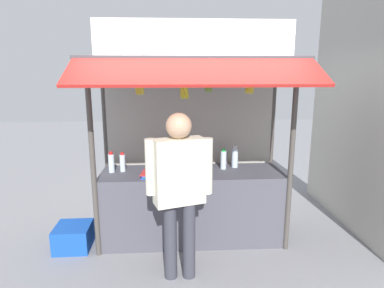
{
  "coord_description": "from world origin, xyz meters",
  "views": [
    {
      "loc": [
        -0.23,
        -3.87,
        2.11
      ],
      "look_at": [
        0.0,
        0.0,
        1.24
      ],
      "focal_mm": 30.87,
      "sensor_mm": 36.0,
      "label": 1
    }
  ],
  "objects_px": {
    "banana_bunch_inner_right": "(250,86)",
    "banana_bunch_inner_left": "(185,91)",
    "vendor_person": "(179,182)",
    "banana_bunch_leftmost": "(140,87)",
    "water_bottle_mid_left": "(235,157)",
    "magazine_stack_far_right": "(186,170)",
    "banana_bunch_rightmost": "(208,85)",
    "water_bottle_back_left": "(223,160)",
    "water_bottle_left": "(111,163)",
    "magazine_stack_mid_right": "(151,174)",
    "water_bottle_center": "(123,163)",
    "water_bottle_right": "(187,157)",
    "water_bottle_front_right": "(202,161)",
    "plastic_crate": "(73,237)"
  },
  "relations": [
    {
      "from": "water_bottle_center",
      "to": "banana_bunch_inner_left",
      "type": "distance_m",
      "value": 1.27
    },
    {
      "from": "water_bottle_back_left",
      "to": "plastic_crate",
      "type": "relative_size",
      "value": 0.64
    },
    {
      "from": "banana_bunch_rightmost",
      "to": "plastic_crate",
      "type": "height_order",
      "value": "banana_bunch_rightmost"
    },
    {
      "from": "magazine_stack_far_right",
      "to": "banana_bunch_leftmost",
      "type": "relative_size",
      "value": 1.1
    },
    {
      "from": "water_bottle_back_left",
      "to": "magazine_stack_mid_right",
      "type": "xyz_separation_m",
      "value": [
        -0.9,
        -0.24,
        -0.1
      ]
    },
    {
      "from": "magazine_stack_mid_right",
      "to": "plastic_crate",
      "type": "distance_m",
      "value": 1.22
    },
    {
      "from": "banana_bunch_inner_right",
      "to": "vendor_person",
      "type": "relative_size",
      "value": 0.15
    },
    {
      "from": "banana_bunch_rightmost",
      "to": "water_bottle_right",
      "type": "bearing_deg",
      "value": 109.16
    },
    {
      "from": "magazine_stack_far_right",
      "to": "plastic_crate",
      "type": "distance_m",
      "value": 1.58
    },
    {
      "from": "banana_bunch_inner_left",
      "to": "water_bottle_right",
      "type": "bearing_deg",
      "value": 85.14
    },
    {
      "from": "water_bottle_left",
      "to": "vendor_person",
      "type": "relative_size",
      "value": 0.15
    },
    {
      "from": "magazine_stack_far_right",
      "to": "banana_bunch_leftmost",
      "type": "bearing_deg",
      "value": -142.67
    },
    {
      "from": "water_bottle_front_right",
      "to": "banana_bunch_rightmost",
      "type": "height_order",
      "value": "banana_bunch_rightmost"
    },
    {
      "from": "magazine_stack_mid_right",
      "to": "plastic_crate",
      "type": "xyz_separation_m",
      "value": [
        -0.95,
        -0.02,
        -0.77
      ]
    },
    {
      "from": "water_bottle_left",
      "to": "banana_bunch_inner_right",
      "type": "height_order",
      "value": "banana_bunch_inner_right"
    },
    {
      "from": "water_bottle_right",
      "to": "magazine_stack_mid_right",
      "type": "relative_size",
      "value": 1.09
    },
    {
      "from": "water_bottle_left",
      "to": "magazine_stack_far_right",
      "type": "relative_size",
      "value": 0.9
    },
    {
      "from": "water_bottle_front_right",
      "to": "plastic_crate",
      "type": "distance_m",
      "value": 1.8
    },
    {
      "from": "magazine_stack_mid_right",
      "to": "vendor_person",
      "type": "bearing_deg",
      "value": -64.43
    },
    {
      "from": "vendor_person",
      "to": "banana_bunch_rightmost",
      "type": "bearing_deg",
      "value": -147.75
    },
    {
      "from": "water_bottle_back_left",
      "to": "banana_bunch_inner_left",
      "type": "height_order",
      "value": "banana_bunch_inner_left"
    },
    {
      "from": "water_bottle_center",
      "to": "vendor_person",
      "type": "height_order",
      "value": "vendor_person"
    },
    {
      "from": "magazine_stack_mid_right",
      "to": "water_bottle_left",
      "type": "bearing_deg",
      "value": 159.52
    },
    {
      "from": "magazine_stack_mid_right",
      "to": "plastic_crate",
      "type": "relative_size",
      "value": 0.7
    },
    {
      "from": "water_bottle_mid_left",
      "to": "banana_bunch_inner_right",
      "type": "relative_size",
      "value": 1.14
    },
    {
      "from": "banana_bunch_inner_right",
      "to": "banana_bunch_inner_left",
      "type": "xyz_separation_m",
      "value": [
        -0.68,
        -0.0,
        -0.05
      ]
    },
    {
      "from": "water_bottle_center",
      "to": "banana_bunch_inner_right",
      "type": "distance_m",
      "value": 1.79
    },
    {
      "from": "water_bottle_center",
      "to": "banana_bunch_leftmost",
      "type": "relative_size",
      "value": 0.92
    },
    {
      "from": "water_bottle_left",
      "to": "magazine_stack_mid_right",
      "type": "height_order",
      "value": "water_bottle_left"
    },
    {
      "from": "water_bottle_mid_left",
      "to": "water_bottle_front_right",
      "type": "bearing_deg",
      "value": -160.5
    },
    {
      "from": "magazine_stack_far_right",
      "to": "banana_bunch_inner_right",
      "type": "xyz_separation_m",
      "value": [
        0.65,
        -0.37,
        1.01
      ]
    },
    {
      "from": "water_bottle_front_right",
      "to": "banana_bunch_inner_left",
      "type": "height_order",
      "value": "banana_bunch_inner_left"
    },
    {
      "from": "water_bottle_back_left",
      "to": "banana_bunch_inner_right",
      "type": "height_order",
      "value": "banana_bunch_inner_right"
    },
    {
      "from": "water_bottle_center",
      "to": "plastic_crate",
      "type": "distance_m",
      "value": 1.06
    },
    {
      "from": "water_bottle_center",
      "to": "magazine_stack_mid_right",
      "type": "xyz_separation_m",
      "value": [
        0.36,
        -0.21,
        -0.09
      ]
    },
    {
      "from": "water_bottle_right",
      "to": "water_bottle_left",
      "type": "distance_m",
      "value": 0.93
    },
    {
      "from": "water_bottle_right",
      "to": "banana_bunch_inner_left",
      "type": "bearing_deg",
      "value": -94.86
    },
    {
      "from": "water_bottle_right",
      "to": "banana_bunch_leftmost",
      "type": "bearing_deg",
      "value": -131.63
    },
    {
      "from": "water_bottle_right",
      "to": "banana_bunch_rightmost",
      "type": "distance_m",
      "value": 1.1
    },
    {
      "from": "banana_bunch_leftmost",
      "to": "water_bottle_mid_left",
      "type": "bearing_deg",
      "value": 28.07
    },
    {
      "from": "water_bottle_front_right",
      "to": "magazine_stack_mid_right",
      "type": "relative_size",
      "value": 1.03
    },
    {
      "from": "magazine_stack_far_right",
      "to": "banana_bunch_rightmost",
      "type": "distance_m",
      "value": 1.11
    },
    {
      "from": "water_bottle_front_right",
      "to": "banana_bunch_leftmost",
      "type": "bearing_deg",
      "value": -147.05
    },
    {
      "from": "water_bottle_mid_left",
      "to": "plastic_crate",
      "type": "height_order",
      "value": "water_bottle_mid_left"
    },
    {
      "from": "magazine_stack_far_right",
      "to": "banana_bunch_inner_right",
      "type": "height_order",
      "value": "banana_bunch_inner_right"
    },
    {
      "from": "water_bottle_mid_left",
      "to": "banana_bunch_rightmost",
      "type": "bearing_deg",
      "value": -124.73
    },
    {
      "from": "water_bottle_right",
      "to": "water_bottle_mid_left",
      "type": "xyz_separation_m",
      "value": [
        0.61,
        0.03,
        -0.01
      ]
    },
    {
      "from": "water_bottle_left",
      "to": "water_bottle_center",
      "type": "height_order",
      "value": "water_bottle_left"
    },
    {
      "from": "water_bottle_center",
      "to": "banana_bunch_inner_right",
      "type": "height_order",
      "value": "banana_bunch_inner_right"
    },
    {
      "from": "water_bottle_center",
      "to": "banana_bunch_rightmost",
      "type": "distance_m",
      "value": 1.47
    }
  ]
}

